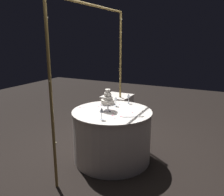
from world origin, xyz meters
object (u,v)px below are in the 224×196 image
object	(u,v)px
tiered_cake	(108,100)
wine_glass_2	(116,99)
cake_knife	(135,117)
decorative_arch	(93,63)
wine_glass_0	(129,96)
wine_glass_1	(102,111)
main_table	(112,135)
side_table	(117,113)

from	to	relation	value
tiered_cake	wine_glass_2	distance (m)	0.28
wine_glass_2	cake_knife	bearing A→B (deg)	-127.74
tiered_cake	decorative_arch	bearing A→B (deg)	83.80
wine_glass_0	wine_glass_1	xyz separation A→B (m)	(-0.90, 0.00, 0.00)
main_table	wine_glass_0	size ratio (longest dim) A/B	7.22
main_table	tiered_cake	xyz separation A→B (m)	(-0.03, 0.06, 0.56)
tiered_cake	wine_glass_0	size ratio (longest dim) A/B	1.99
cake_knife	wine_glass_2	bearing A→B (deg)	52.26
wine_glass_0	tiered_cake	bearing A→B (deg)	167.51
decorative_arch	wine_glass_1	bearing A→B (deg)	-138.70
wine_glass_2	tiered_cake	bearing A→B (deg)	-179.28
main_table	side_table	bearing A→B (deg)	21.45
wine_glass_2	cake_knife	distance (m)	0.60
decorative_arch	wine_glass_0	distance (m)	0.83
side_table	wine_glass_1	size ratio (longest dim) A/B	4.38
decorative_arch	wine_glass_1	distance (m)	0.79
wine_glass_2	decorative_arch	bearing A→B (deg)	135.38
wine_glass_0	side_table	bearing A→B (deg)	39.74
side_table	tiered_cake	distance (m)	1.28
main_table	tiered_cake	bearing A→B (deg)	116.09
main_table	wine_glass_0	bearing A→B (deg)	-6.86
decorative_arch	side_table	bearing A→B (deg)	6.01
side_table	wine_glass_1	world-z (taller)	wine_glass_1
side_table	wine_glass_2	size ratio (longest dim) A/B	4.81
side_table	wine_glass_1	distance (m)	1.64
side_table	wine_glass_1	bearing A→B (deg)	-162.22
side_table	cake_knife	size ratio (longest dim) A/B	2.81
decorative_arch	wine_glass_2	size ratio (longest dim) A/B	14.83
tiered_cake	cake_knife	distance (m)	0.49
wine_glass_1	decorative_arch	bearing A→B (deg)	41.30
side_table	wine_glass_2	distance (m)	1.03
wine_glass_0	wine_glass_2	xyz separation A→B (m)	(-0.24, 0.12, -0.01)
side_table	cake_knife	distance (m)	1.49
tiered_cake	cake_knife	xyz separation A→B (m)	(-0.08, -0.46, -0.16)
wine_glass_0	wine_glass_2	distance (m)	0.27
decorative_arch	side_table	distance (m)	1.53
side_table	wine_glass_0	xyz separation A→B (m)	(-0.57, -0.48, 0.53)
side_table	main_table	bearing A→B (deg)	-158.55
wine_glass_0	wine_glass_1	world-z (taller)	wine_glass_1
decorative_arch	wine_glass_2	bearing A→B (deg)	-44.62
side_table	tiered_cake	xyz separation A→B (m)	(-1.09, -0.36, 0.58)
main_table	cake_knife	bearing A→B (deg)	-105.12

